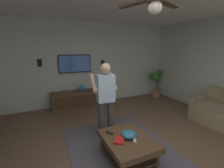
{
  "coord_description": "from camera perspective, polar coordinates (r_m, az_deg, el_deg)",
  "views": [
    {
      "loc": [
        -1.92,
        1.39,
        1.93
      ],
      "look_at": [
        1.33,
        -0.09,
        1.11
      ],
      "focal_mm": 24.92,
      "sensor_mm": 36.0,
      "label": 1
    }
  ],
  "objects": [
    {
      "name": "potted_plant_tall",
      "position": [
        6.49,
        15.87,
        1.04
      ],
      "size": [
        0.45,
        0.49,
        1.12
      ],
      "color": "#9E6B4C",
      "rests_on": "ground"
    },
    {
      "name": "vase_round",
      "position": [
        5.23,
        -10.84,
        -1.37
      ],
      "size": [
        0.22,
        0.22,
        0.22
      ],
      "primitive_type": "sphere",
      "color": "teal",
      "rests_on": "media_console"
    },
    {
      "name": "tv",
      "position": [
        5.33,
        -13.44,
        7.25
      ],
      "size": [
        0.05,
        1.06,
        0.6
      ],
      "rotation": [
        0.0,
        0.0,
        3.14
      ],
      "color": "black"
    },
    {
      "name": "bowl",
      "position": [
        2.88,
        6.13,
        -17.85
      ],
      "size": [
        0.26,
        0.26,
        0.12
      ],
      "primitive_type": "ellipsoid",
      "color": "teal",
      "rests_on": "coffee_table"
    },
    {
      "name": "wall_speaker_right",
      "position": [
        5.24,
        -24.98,
        7.0
      ],
      "size": [
        0.06,
        0.12,
        0.22
      ],
      "primitive_type": "cube",
      "color": "black"
    },
    {
      "name": "wall_speaker_left",
      "position": [
        5.63,
        -3.38,
        7.52
      ],
      "size": [
        0.06,
        0.12,
        0.22
      ],
      "primitive_type": "cube",
      "color": "black"
    },
    {
      "name": "person_standing",
      "position": [
        3.34,
        -2.39,
        -4.47
      ],
      "size": [
        0.57,
        0.57,
        1.64
      ],
      "rotation": [
        0.0,
        0.0,
        -0.09
      ],
      "color": "#3F3F3F",
      "rests_on": "ground"
    },
    {
      "name": "ceiling_fan",
      "position": [
        2.13,
        15.47,
        27.25
      ],
      "size": [
        1.18,
        1.18,
        0.46
      ],
      "color": "#4C3828"
    },
    {
      "name": "book",
      "position": [
        2.79,
        2.78,
        -19.87
      ],
      "size": [
        0.27,
        0.26,
        0.04
      ],
      "primitive_type": "cube",
      "rotation": [
        0.0,
        0.0,
        5.61
      ],
      "color": "red",
      "rests_on": "coffee_table"
    },
    {
      "name": "media_console",
      "position": [
        5.34,
        -12.28,
        -5.45
      ],
      "size": [
        0.45,
        1.7,
        0.55
      ],
      "rotation": [
        0.0,
        0.0,
        3.14
      ],
      "color": "#513823",
      "rests_on": "ground"
    },
    {
      "name": "remote_grey",
      "position": [
        2.96,
        7.01,
        -18.05
      ],
      "size": [
        0.14,
        0.14,
        0.02
      ],
      "primitive_type": "cube",
      "rotation": [
        0.0,
        0.0,
        0.8
      ],
      "color": "slate",
      "rests_on": "coffee_table"
    },
    {
      "name": "ground_plane",
      "position": [
        3.06,
        9.79,
        -26.45
      ],
      "size": [
        8.0,
        8.0,
        0.0
      ],
      "primitive_type": "plane",
      "color": "brown"
    },
    {
      "name": "remote_white",
      "position": [
        2.84,
        8.31,
        -19.57
      ],
      "size": [
        0.15,
        0.11,
        0.02
      ],
      "primitive_type": "cube",
      "rotation": [
        0.0,
        0.0,
        5.78
      ],
      "color": "white",
      "rests_on": "coffee_table"
    },
    {
      "name": "area_rug",
      "position": [
        3.26,
        3.74,
        -23.3
      ],
      "size": [
        2.61,
        1.9,
        0.01
      ],
      "primitive_type": "cube",
      "color": "#514C56",
      "rests_on": "ground"
    },
    {
      "name": "remote_black",
      "position": [
        3.0,
        -0.89,
        -17.53
      ],
      "size": [
        0.15,
        0.11,
        0.02
      ],
      "primitive_type": "cube",
      "rotation": [
        0.0,
        0.0,
        0.49
      ],
      "color": "black",
      "rests_on": "coffee_table"
    },
    {
      "name": "wall_back_tv",
      "position": [
        5.51,
        -9.89,
        7.2
      ],
      "size": [
        0.1,
        6.67,
        2.8
      ],
      "primitive_type": "cube",
      "color": "#B2B7AD",
      "rests_on": "ground"
    },
    {
      "name": "coffee_table",
      "position": [
        2.95,
        5.78,
        -20.8
      ],
      "size": [
        1.0,
        0.8,
        0.4
      ],
      "color": "#513823",
      "rests_on": "ground"
    }
  ]
}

